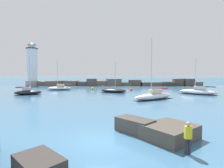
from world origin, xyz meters
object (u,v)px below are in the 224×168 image
(sailboat_moored_3, at_px, (29,92))
(person_on_rocks, at_px, (189,136))
(sailboat_moored_4, at_px, (199,91))
(lighthouse, at_px, (33,67))
(sailboat_moored_2, at_px, (114,90))
(mooring_buoy_far_side, at_px, (93,88))
(sailboat_moored_0, at_px, (60,88))
(mooring_buoy_orange_near, at_px, (132,89))
(sailboat_moored_1, at_px, (154,96))

(sailboat_moored_3, distance_m, person_on_rocks, 34.56)
(sailboat_moored_4, bearing_deg, lighthouse, 150.48)
(lighthouse, distance_m, sailboat_moored_4, 54.47)
(sailboat_moored_2, relative_size, mooring_buoy_far_side, 7.43)
(sailboat_moored_0, distance_m, sailboat_moored_3, 11.00)
(person_on_rocks, bearing_deg, mooring_buoy_far_side, 103.83)
(sailboat_moored_0, height_order, sailboat_moored_4, sailboat_moored_0)
(sailboat_moored_4, xyz_separation_m, mooring_buoy_orange_near, (-13.26, 8.09, -0.31))
(sailboat_moored_2, relative_size, mooring_buoy_orange_near, 8.47)
(mooring_buoy_orange_near, height_order, mooring_buoy_far_side, mooring_buoy_far_side)
(sailboat_moored_0, height_order, sailboat_moored_2, sailboat_moored_0)
(lighthouse, distance_m, mooring_buoy_orange_near, 39.14)
(person_on_rocks, bearing_deg, lighthouse, 121.32)
(mooring_buoy_orange_near, bearing_deg, mooring_buoy_far_side, 164.97)
(sailboat_moored_2, distance_m, person_on_rocks, 31.56)
(sailboat_moored_4, distance_m, mooring_buoy_orange_near, 15.54)
(sailboat_moored_0, bearing_deg, sailboat_moored_4, -17.03)
(mooring_buoy_far_side, bearing_deg, sailboat_moored_0, -173.59)
(sailboat_moored_3, bearing_deg, sailboat_moored_4, 0.88)
(lighthouse, xyz_separation_m, mooring_buoy_orange_near, (33.83, -18.56, -6.56))
(sailboat_moored_0, distance_m, person_on_rocks, 41.56)
(sailboat_moored_1, bearing_deg, sailboat_moored_4, 33.44)
(sailboat_moored_0, relative_size, sailboat_moored_1, 0.77)
(sailboat_moored_2, xyz_separation_m, mooring_buoy_far_side, (-5.64, 7.04, -0.11))
(mooring_buoy_far_side, xyz_separation_m, person_on_rocks, (9.44, -38.37, 0.64))
(person_on_rocks, bearing_deg, sailboat_moored_2, 96.91)
(mooring_buoy_orange_near, xyz_separation_m, person_on_rocks, (-0.87, -35.60, 0.70))
(sailboat_moored_4, bearing_deg, sailboat_moored_3, -179.12)
(sailboat_moored_0, height_order, mooring_buoy_orange_near, sailboat_moored_0)
(sailboat_moored_3, bearing_deg, mooring_buoy_orange_near, 21.02)
(sailboat_moored_2, distance_m, mooring_buoy_orange_near, 6.33)
(mooring_buoy_orange_near, bearing_deg, person_on_rocks, -91.40)
(mooring_buoy_far_side, bearing_deg, sailboat_moored_3, -136.86)
(sailboat_moored_4, xyz_separation_m, person_on_rocks, (-14.13, -27.51, 0.39))
(sailboat_moored_1, distance_m, sailboat_moored_2, 13.08)
(lighthouse, bearing_deg, sailboat_moored_0, -48.54)
(sailboat_moored_2, xyz_separation_m, sailboat_moored_3, (-17.83, -4.37, 0.09))
(sailboat_moored_1, height_order, sailboat_moored_3, sailboat_moored_1)
(sailboat_moored_1, bearing_deg, mooring_buoy_orange_near, 97.83)
(sailboat_moored_0, height_order, sailboat_moored_3, sailboat_moored_3)
(mooring_buoy_far_side, height_order, person_on_rocks, person_on_rocks)
(sailboat_moored_1, relative_size, mooring_buoy_far_side, 10.81)
(lighthouse, height_order, mooring_buoy_orange_near, lighthouse)
(mooring_buoy_orange_near, relative_size, person_on_rocks, 0.46)
(sailboat_moored_3, xyz_separation_m, person_on_rocks, (21.63, -26.96, 0.43))
(sailboat_moored_0, bearing_deg, person_on_rocks, -64.12)
(sailboat_moored_0, relative_size, sailboat_moored_2, 1.12)
(person_on_rocks, bearing_deg, sailboat_moored_4, 62.81)
(sailboat_moored_0, relative_size, mooring_buoy_far_side, 8.30)
(sailboat_moored_3, bearing_deg, sailboat_moored_0, 71.53)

